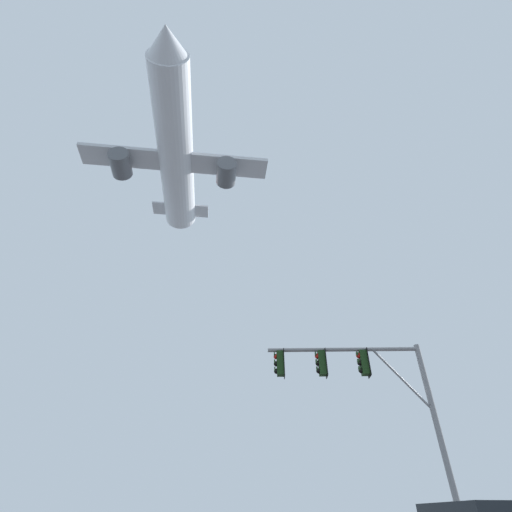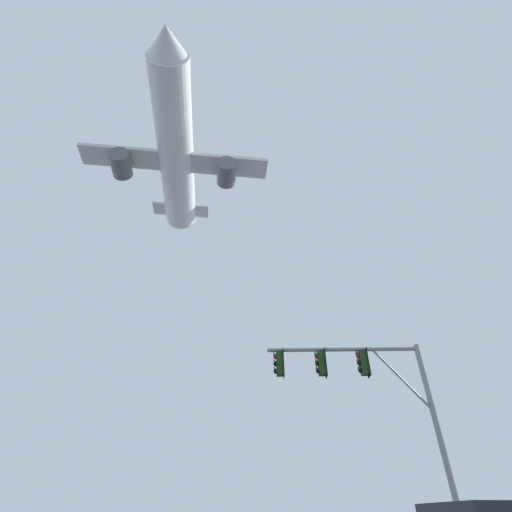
{
  "view_description": "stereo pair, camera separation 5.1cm",
  "coord_description": "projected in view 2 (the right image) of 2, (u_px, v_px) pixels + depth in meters",
  "views": [
    {
      "loc": [
        -0.68,
        -5.21,
        1.3
      ],
      "look_at": [
        0.35,
        15.62,
        16.05
      ],
      "focal_mm": 26.23,
      "sensor_mm": 36.0,
      "label": 1
    },
    {
      "loc": [
        -0.63,
        -5.21,
        1.3
      ],
      "look_at": [
        0.35,
        15.62,
        16.05
      ],
      "focal_mm": 26.23,
      "sensor_mm": 36.0,
      "label": 2
    }
  ],
  "objects": [
    {
      "name": "airplane",
      "position": [
        176.0,
        154.0,
        47.95
      ],
      "size": [
        23.87,
        30.89,
        8.43
      ],
      "color": "white"
    },
    {
      "name": "signal_pole_near",
      "position": [
        366.0,
        387.0,
        13.45
      ],
      "size": [
        5.78,
        0.7,
        6.77
      ],
      "color": "gray",
      "rests_on": "ground"
    }
  ]
}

